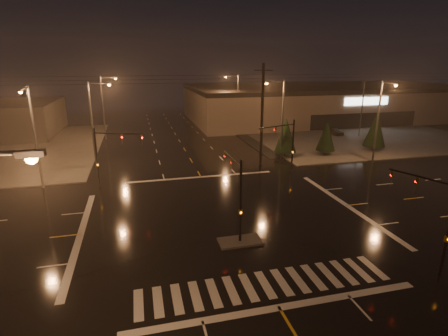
# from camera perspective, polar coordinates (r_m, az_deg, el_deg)

# --- Properties ---
(ground) EXTENTS (140.00, 140.00, 0.00)m
(ground) POSITION_cam_1_polar(r_m,az_deg,el_deg) (28.41, 0.30, -8.25)
(ground) COLOR black
(ground) RESTS_ON ground
(sidewalk_ne) EXTENTS (36.00, 36.00, 0.12)m
(sidewalk_ne) POSITION_cam_1_polar(r_m,az_deg,el_deg) (66.97, 19.21, 5.61)
(sidewalk_ne) COLOR #403E39
(sidewalk_ne) RESTS_ON ground
(median_island) EXTENTS (3.00, 1.60, 0.15)m
(median_island) POSITION_cam_1_polar(r_m,az_deg,el_deg) (24.94, 2.64, -11.87)
(median_island) COLOR #403E39
(median_island) RESTS_ON ground
(crosswalk) EXTENTS (15.00, 2.60, 0.01)m
(crosswalk) POSITION_cam_1_polar(r_m,az_deg,el_deg) (20.97, 6.76, -18.36)
(crosswalk) COLOR beige
(crosswalk) RESTS_ON ground
(stop_bar_near) EXTENTS (16.00, 0.50, 0.01)m
(stop_bar_near) POSITION_cam_1_polar(r_m,az_deg,el_deg) (19.49, 8.98, -21.58)
(stop_bar_near) COLOR beige
(stop_bar_near) RESTS_ON ground
(stop_bar_far) EXTENTS (16.00, 0.50, 0.01)m
(stop_bar_far) POSITION_cam_1_polar(r_m,az_deg,el_deg) (38.42, -3.78, -1.46)
(stop_bar_far) COLOR beige
(stop_bar_far) RESTS_ON ground
(parking_lot) EXTENTS (50.00, 24.00, 0.08)m
(parking_lot) POSITION_cam_1_polar(r_m,az_deg,el_deg) (68.26, 23.66, 5.31)
(parking_lot) COLOR black
(parking_lot) RESTS_ON ground
(retail_building) EXTENTS (60.20, 28.30, 7.20)m
(retail_building) POSITION_cam_1_polar(r_m,az_deg,el_deg) (82.52, 16.39, 10.48)
(retail_building) COLOR #736652
(retail_building) RESTS_ON ground
(signal_mast_median) EXTENTS (0.25, 4.59, 6.00)m
(signal_mast_median) POSITION_cam_1_polar(r_m,az_deg,el_deg) (24.23, 2.13, -3.20)
(signal_mast_median) COLOR black
(signal_mast_median) RESTS_ON ground
(signal_mast_ne) EXTENTS (4.84, 1.86, 6.00)m
(signal_mast_ne) POSITION_cam_1_polar(r_m,az_deg,el_deg) (39.37, 10.11, 4.48)
(signal_mast_ne) COLOR black
(signal_mast_ne) RESTS_ON ground
(signal_mast_nw) EXTENTS (4.84, 1.86, 6.00)m
(signal_mast_nw) POSITION_cam_1_polar(r_m,az_deg,el_deg) (36.14, -18.63, 2.75)
(signal_mast_nw) COLOR black
(signal_mast_nw) RESTS_ON ground
(signal_mast_se) EXTENTS (1.55, 3.87, 6.00)m
(signal_mast_se) POSITION_cam_1_polar(r_m,az_deg,el_deg) (24.01, 31.41, -6.09)
(signal_mast_se) COLOR black
(signal_mast_se) RESTS_ON ground
(streetlight_1) EXTENTS (2.77, 0.32, 10.00)m
(streetlight_1) POSITION_cam_1_polar(r_m,az_deg,el_deg) (43.63, -20.41, 7.57)
(streetlight_1) COLOR #38383A
(streetlight_1) RESTS_ON ground
(streetlight_2) EXTENTS (2.77, 0.32, 10.00)m
(streetlight_2) POSITION_cam_1_polar(r_m,az_deg,el_deg) (59.44, -18.92, 9.93)
(streetlight_2) COLOR #38383A
(streetlight_2) RESTS_ON ground
(streetlight_3) EXTENTS (2.77, 0.32, 10.00)m
(streetlight_3) POSITION_cam_1_polar(r_m,az_deg,el_deg) (44.97, 9.19, 8.66)
(streetlight_3) COLOR #38383A
(streetlight_3) RESTS_ON ground
(streetlight_4) EXTENTS (2.77, 0.32, 10.00)m
(streetlight_4) POSITION_cam_1_polar(r_m,az_deg,el_deg) (63.71, 2.04, 11.22)
(streetlight_4) COLOR #38383A
(streetlight_4) RESTS_ON ground
(streetlight_5) EXTENTS (0.32, 2.77, 10.00)m
(streetlight_5) POSITION_cam_1_polar(r_m,az_deg,el_deg) (37.87, -28.68, 5.29)
(streetlight_5) COLOR #38383A
(streetlight_5) RESTS_ON ground
(streetlight_6) EXTENTS (0.32, 2.77, 10.00)m
(streetlight_6) POSITION_cam_1_polar(r_m,az_deg,el_deg) (46.36, 24.10, 7.66)
(streetlight_6) COLOR #38383A
(streetlight_6) RESTS_ON ground
(utility_pole_1) EXTENTS (2.20, 0.32, 12.00)m
(utility_pole_1) POSITION_cam_1_polar(r_m,az_deg,el_deg) (41.92, 6.23, 8.64)
(utility_pole_1) COLOR black
(utility_pole_1) RESTS_ON ground
(conifer_0) EXTENTS (2.87, 2.87, 5.18)m
(conifer_0) POSITION_cam_1_polar(r_m,az_deg,el_deg) (46.57, 10.07, 5.31)
(conifer_0) COLOR black
(conifer_0) RESTS_ON ground
(conifer_1) EXTENTS (2.51, 2.51, 4.63)m
(conifer_1) POSITION_cam_1_polar(r_m,az_deg,el_deg) (48.79, 16.36, 5.08)
(conifer_1) COLOR black
(conifer_1) RESTS_ON ground
(conifer_2) EXTENTS (3.03, 3.03, 5.43)m
(conifer_2) POSITION_cam_1_polar(r_m,az_deg,el_deg) (53.57, 23.50, 5.80)
(conifer_2) COLOR black
(conifer_2) RESTS_ON ground
(car_parked) EXTENTS (2.37, 4.20, 1.35)m
(car_parked) POSITION_cam_1_polar(r_m,az_deg,el_deg) (63.70, 17.46, 5.80)
(car_parked) COLOR black
(car_parked) RESTS_ON ground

